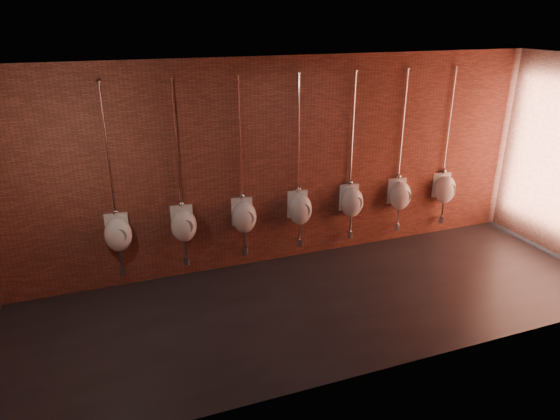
{
  "coord_description": "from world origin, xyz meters",
  "views": [
    {
      "loc": [
        -2.7,
        -5.39,
        3.75
      ],
      "look_at": [
        -0.37,
        0.9,
        1.1
      ],
      "focal_mm": 32.0,
      "sensor_mm": 36.0,
      "label": 1
    }
  ],
  "objects": [
    {
      "name": "urinal_5",
      "position": [
        1.98,
        1.37,
        0.89
      ],
      "size": [
        0.44,
        0.4,
        2.72
      ],
      "color": "white",
      "rests_on": "ground"
    },
    {
      "name": "urinal_3",
      "position": [
        0.14,
        1.37,
        0.89
      ],
      "size": [
        0.44,
        0.4,
        2.72
      ],
      "color": "white",
      "rests_on": "ground"
    },
    {
      "name": "urinal_0",
      "position": [
        -2.61,
        1.37,
        0.89
      ],
      "size": [
        0.44,
        0.4,
        2.72
      ],
      "color": "white",
      "rests_on": "ground"
    },
    {
      "name": "urinal_2",
      "position": [
        -0.77,
        1.37,
        0.89
      ],
      "size": [
        0.44,
        0.4,
        2.72
      ],
      "color": "white",
      "rests_on": "ground"
    },
    {
      "name": "urinal_4",
      "position": [
        1.06,
        1.37,
        0.89
      ],
      "size": [
        0.44,
        0.4,
        2.72
      ],
      "color": "white",
      "rests_on": "ground"
    },
    {
      "name": "urinal_6",
      "position": [
        2.9,
        1.37,
        0.89
      ],
      "size": [
        0.44,
        0.4,
        2.72
      ],
      "color": "white",
      "rests_on": "ground"
    },
    {
      "name": "ground",
      "position": [
        0.0,
        0.0,
        0.0
      ],
      "size": [
        8.5,
        8.5,
        0.0
      ],
      "primitive_type": "plane",
      "color": "black",
      "rests_on": "ground"
    },
    {
      "name": "room_shell",
      "position": [
        0.0,
        0.0,
        2.01
      ],
      "size": [
        8.54,
        3.04,
        3.22
      ],
      "color": "black",
      "rests_on": "ground"
    },
    {
      "name": "urinal_1",
      "position": [
        -1.69,
        1.37,
        0.89
      ],
      "size": [
        0.44,
        0.4,
        2.72
      ],
      "color": "white",
      "rests_on": "ground"
    }
  ]
}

